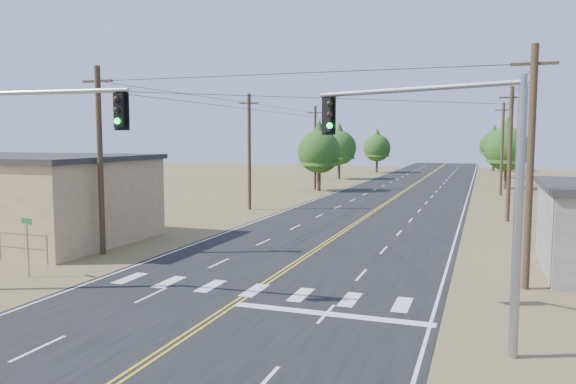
% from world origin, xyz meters
% --- Properties ---
extents(ground, '(220.00, 220.00, 0.00)m').
position_xyz_m(ground, '(0.00, 0.00, 0.00)').
color(ground, olive).
rests_on(ground, ground).
extents(road, '(15.00, 200.00, 0.02)m').
position_xyz_m(road, '(0.00, 30.00, 0.01)').
color(road, black).
rests_on(road, ground).
extents(utility_pole_left_near, '(1.80, 0.30, 10.00)m').
position_xyz_m(utility_pole_left_near, '(-10.50, 12.00, 5.12)').
color(utility_pole_left_near, '#4C3826').
rests_on(utility_pole_left_near, ground).
extents(utility_pole_left_mid, '(1.80, 0.30, 10.00)m').
position_xyz_m(utility_pole_left_mid, '(-10.50, 32.00, 5.12)').
color(utility_pole_left_mid, '#4C3826').
rests_on(utility_pole_left_mid, ground).
extents(utility_pole_left_far, '(1.80, 0.30, 10.00)m').
position_xyz_m(utility_pole_left_far, '(-10.50, 52.00, 5.12)').
color(utility_pole_left_far, '#4C3826').
rests_on(utility_pole_left_far, ground).
extents(utility_pole_right_near, '(1.80, 0.30, 10.00)m').
position_xyz_m(utility_pole_right_near, '(10.50, 12.00, 5.12)').
color(utility_pole_right_near, '#4C3826').
rests_on(utility_pole_right_near, ground).
extents(utility_pole_right_mid, '(1.80, 0.30, 10.00)m').
position_xyz_m(utility_pole_right_mid, '(10.50, 32.00, 5.12)').
color(utility_pole_right_mid, '#4C3826').
rests_on(utility_pole_right_mid, ground).
extents(utility_pole_right_far, '(1.80, 0.30, 10.00)m').
position_xyz_m(utility_pole_right_far, '(10.50, 52.00, 5.12)').
color(utility_pole_right_far, '#4C3826').
rests_on(utility_pole_right_far, ground).
extents(signal_mast_left, '(7.59, 0.74, 8.21)m').
position_xyz_m(signal_mast_left, '(-8.78, 4.43, 5.61)').
color(signal_mast_left, gray).
rests_on(signal_mast_left, ground).
extents(signal_mast_right, '(6.71, 3.14, 8.00)m').
position_xyz_m(signal_mast_right, '(7.73, 4.86, 5.46)').
color(signal_mast_right, gray).
rests_on(signal_mast_right, ground).
extents(street_sign, '(0.77, 0.27, 2.69)m').
position_xyz_m(street_sign, '(-10.45, 6.72, 1.80)').
color(street_sign, gray).
rests_on(street_sign, ground).
extents(tree_left_near, '(5.03, 5.03, 8.38)m').
position_xyz_m(tree_left_near, '(-9.53, 50.37, 5.12)').
color(tree_left_near, '#3F2D1E').
rests_on(tree_left_near, ground).
extents(tree_left_mid, '(5.14, 5.14, 8.56)m').
position_xyz_m(tree_left_mid, '(-11.93, 69.46, 5.24)').
color(tree_left_mid, '#3F2D1E').
rests_on(tree_left_mid, ground).
extents(tree_left_far, '(4.79, 4.79, 7.99)m').
position_xyz_m(tree_left_far, '(-9.41, 87.05, 4.89)').
color(tree_left_far, '#3F2D1E').
rests_on(tree_left_far, ground).
extents(tree_right_near, '(5.32, 5.32, 8.86)m').
position_xyz_m(tree_right_near, '(11.27, 60.50, 5.42)').
color(tree_right_near, '#3F2D1E').
rests_on(tree_right_near, ground).
extents(tree_right_mid, '(4.35, 4.35, 7.26)m').
position_xyz_m(tree_right_mid, '(12.17, 80.75, 4.43)').
color(tree_right_mid, '#3F2D1E').
rests_on(tree_right_mid, ground).
extents(tree_right_far, '(5.22, 5.22, 8.70)m').
position_xyz_m(tree_right_far, '(10.35, 98.97, 5.32)').
color(tree_right_far, '#3F2D1E').
rests_on(tree_right_far, ground).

